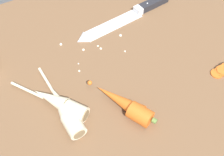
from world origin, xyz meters
TOP-DOWN VIEW (x-y plane):
  - ground_plane at (0.00, 0.00)cm, footprint 120.00×90.00cm
  - chefs_knife at (15.63, 17.22)cm, footprint 34.86×6.46cm
  - whole_carrot at (-1.34, -10.74)cm, footprint 10.18×18.23cm
  - parsnip_front at (-14.80, -2.66)cm, footprint 13.74×19.85cm
  - parsnip_mid_left at (-14.49, -4.72)cm, footprint 4.33×23.16cm
  - mince_crumbs at (2.25, 11.71)cm, footprint 17.84×12.51cm

SIDE VIEW (x-z plane):
  - ground_plane at x=0.00cm, z-range -4.00..0.00cm
  - mince_crumbs at x=2.25cm, z-range -0.07..0.79cm
  - chefs_knife at x=15.63cm, z-range -1.44..2.74cm
  - parsnip_mid_left at x=-14.49cm, z-range -0.02..3.98cm
  - parsnip_front at x=-14.80cm, z-range -0.02..3.98cm
  - whole_carrot at x=-1.34cm, z-range 0.00..4.20cm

